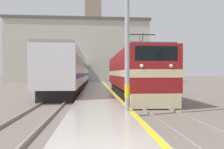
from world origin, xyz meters
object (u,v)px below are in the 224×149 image
locomotive_train (132,74)px  catenary_mast (129,13)px  passenger_train (78,72)px  clock_tower (93,21)px

locomotive_train → catenary_mast: 9.77m
locomotive_train → catenary_mast: bearing=-100.7°
locomotive_train → passenger_train: bearing=109.4°
locomotive_train → catenary_mast: (-1.74, -9.21, 2.77)m
passenger_train → clock_tower: 30.40m
locomotive_train → passenger_train: 17.82m
catenary_mast → clock_tower: clock_tower is taller
catenary_mast → clock_tower: size_ratio=0.28×
passenger_train → catenary_mast: (4.17, -26.02, 2.51)m
locomotive_train → passenger_train: locomotive_train is taller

